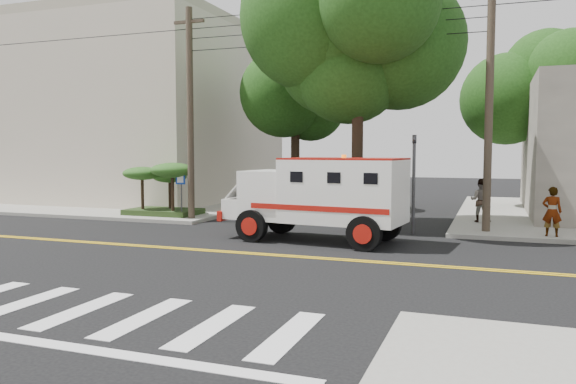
% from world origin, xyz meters
% --- Properties ---
extents(ground, '(100.00, 100.00, 0.00)m').
position_xyz_m(ground, '(0.00, 0.00, 0.00)').
color(ground, black).
rests_on(ground, ground).
extents(sidewalk_nw, '(17.00, 17.00, 0.15)m').
position_xyz_m(sidewalk_nw, '(-13.50, 13.50, 0.07)').
color(sidewalk_nw, gray).
rests_on(sidewalk_nw, ground).
extents(building_left, '(16.00, 14.00, 10.00)m').
position_xyz_m(building_left, '(-15.50, 15.00, 5.15)').
color(building_left, beige).
rests_on(building_left, sidewalk_nw).
extents(utility_pole_left, '(0.28, 0.28, 9.00)m').
position_xyz_m(utility_pole_left, '(-5.60, 6.00, 4.50)').
color(utility_pole_left, '#382D23').
rests_on(utility_pole_left, ground).
extents(utility_pole_right, '(0.28, 0.28, 9.00)m').
position_xyz_m(utility_pole_right, '(6.30, 6.20, 4.50)').
color(utility_pole_right, '#382D23').
rests_on(utility_pole_right, ground).
extents(tree_main, '(6.08, 5.70, 9.85)m').
position_xyz_m(tree_main, '(1.94, 6.21, 7.20)').
color(tree_main, black).
rests_on(tree_main, ground).
extents(tree_left, '(4.48, 4.20, 7.70)m').
position_xyz_m(tree_left, '(-2.68, 11.79, 5.73)').
color(tree_left, black).
rests_on(tree_left, ground).
extents(tree_right, '(4.80, 4.50, 8.20)m').
position_xyz_m(tree_right, '(8.84, 15.77, 6.09)').
color(tree_right, black).
rests_on(tree_right, ground).
extents(traffic_signal, '(0.15, 0.18, 3.60)m').
position_xyz_m(traffic_signal, '(3.80, 5.60, 2.23)').
color(traffic_signal, '#3F3F42').
rests_on(traffic_signal, ground).
extents(accessibility_sign, '(0.45, 0.10, 2.02)m').
position_xyz_m(accessibility_sign, '(-6.20, 6.17, 1.37)').
color(accessibility_sign, '#3F3F42').
rests_on(accessibility_sign, ground).
extents(palm_planter, '(3.52, 2.63, 2.36)m').
position_xyz_m(palm_planter, '(-7.44, 6.62, 1.65)').
color(palm_planter, '#1E3314').
rests_on(palm_planter, sidewalk_nw).
extents(armored_truck, '(6.34, 3.02, 2.80)m').
position_xyz_m(armored_truck, '(1.14, 2.84, 1.59)').
color(armored_truck, white).
rests_on(armored_truck, ground).
extents(pedestrian_a, '(0.64, 0.45, 1.68)m').
position_xyz_m(pedestrian_a, '(8.38, 5.64, 0.99)').
color(pedestrian_a, gray).
rests_on(pedestrian_a, sidewalk_ne).
extents(pedestrian_b, '(0.99, 0.85, 1.76)m').
position_xyz_m(pedestrian_b, '(6.06, 8.81, 1.03)').
color(pedestrian_b, gray).
rests_on(pedestrian_b, sidewalk_ne).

